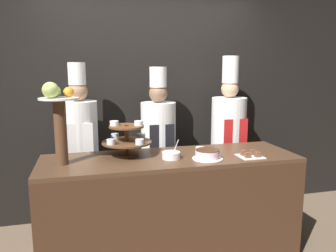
# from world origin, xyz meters

# --- Properties ---
(wall_back) EXTENTS (10.00, 0.06, 2.80)m
(wall_back) POSITION_xyz_m (0.00, 1.37, 1.40)
(wall_back) COLOR black
(wall_back) RESTS_ON ground_plane
(buffet_counter) EXTENTS (2.20, 0.68, 0.94)m
(buffet_counter) POSITION_xyz_m (0.00, 0.34, 0.47)
(buffet_counter) COLOR #422819
(buffet_counter) RESTS_ON ground_plane
(tiered_stand) EXTENTS (0.43, 0.43, 0.31)m
(tiered_stand) POSITION_xyz_m (-0.36, 0.45, 1.09)
(tiered_stand) COLOR brown
(tiered_stand) RESTS_ON buffet_counter
(fruit_pedestal) EXTENTS (0.30, 0.30, 0.65)m
(fruit_pedestal) POSITION_xyz_m (-0.90, 0.32, 1.34)
(fruit_pedestal) COLOR brown
(fruit_pedestal) RESTS_ON buffet_counter
(cake_round) EXTENTS (0.26, 0.26, 0.08)m
(cake_round) POSITION_xyz_m (0.28, 0.19, 0.98)
(cake_round) COLOR white
(cake_round) RESTS_ON buffet_counter
(cup_white) EXTENTS (0.09, 0.09, 0.05)m
(cup_white) POSITION_xyz_m (0.29, 0.39, 0.96)
(cup_white) COLOR white
(cup_white) RESTS_ON buffet_counter
(cake_square_tray) EXTENTS (0.20, 0.20, 0.05)m
(cake_square_tray) POSITION_xyz_m (0.66, 0.16, 0.96)
(cake_square_tray) COLOR white
(cake_square_tray) RESTS_ON buffet_counter
(serving_bowl_near) EXTENTS (0.15, 0.15, 0.16)m
(serving_bowl_near) POSITION_xyz_m (-0.02, 0.27, 0.97)
(serving_bowl_near) COLOR white
(serving_bowl_near) RESTS_ON buffet_counter
(chef_left) EXTENTS (0.36, 0.36, 1.74)m
(chef_left) POSITION_xyz_m (-0.76, 1.00, 0.96)
(chef_left) COLOR #38332D
(chef_left) RESTS_ON ground_plane
(chef_center_left) EXTENTS (0.36, 0.36, 1.70)m
(chef_center_left) POSITION_xyz_m (0.04, 1.00, 0.93)
(chef_center_left) COLOR #28282D
(chef_center_left) RESTS_ON ground_plane
(chef_center_right) EXTENTS (0.38, 0.38, 1.82)m
(chef_center_right) POSITION_xyz_m (0.84, 1.00, 0.96)
(chef_center_right) COLOR #28282D
(chef_center_right) RESTS_ON ground_plane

